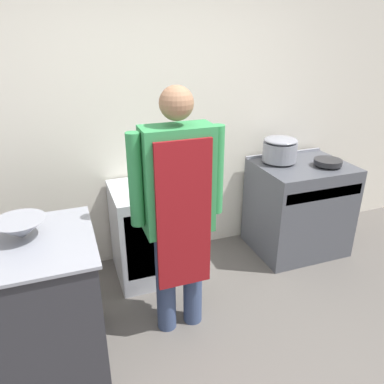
{
  "coord_description": "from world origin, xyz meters",
  "views": [
    {
      "loc": [
        -0.8,
        -1.35,
        2.06
      ],
      "look_at": [
        0.05,
        1.0,
        0.97
      ],
      "focal_mm": 35.0,
      "sensor_mm": 36.0,
      "label": 1
    }
  ],
  "objects_px": {
    "fridge_unit": "(148,232)",
    "stock_pot": "(280,149)",
    "person_cook": "(178,204)",
    "stove": "(298,207)",
    "mixing_bowl": "(21,229)",
    "saute_pan": "(328,162)"
  },
  "relations": [
    {
      "from": "mixing_bowl",
      "to": "fridge_unit",
      "type": "bearing_deg",
      "value": 37.82
    },
    {
      "from": "fridge_unit",
      "to": "stock_pot",
      "type": "height_order",
      "value": "stock_pot"
    },
    {
      "from": "stove",
      "to": "saute_pan",
      "type": "relative_size",
      "value": 3.61
    },
    {
      "from": "fridge_unit",
      "to": "mixing_bowl",
      "type": "xyz_separation_m",
      "value": [
        -0.9,
        -0.7,
        0.57
      ]
    },
    {
      "from": "fridge_unit",
      "to": "stock_pot",
      "type": "xyz_separation_m",
      "value": [
        1.31,
        0.05,
        0.61
      ]
    },
    {
      "from": "person_cook",
      "to": "saute_pan",
      "type": "xyz_separation_m",
      "value": [
        1.62,
        0.52,
        -0.07
      ]
    },
    {
      "from": "saute_pan",
      "to": "fridge_unit",
      "type": "bearing_deg",
      "value": 173.29
    },
    {
      "from": "mixing_bowl",
      "to": "saute_pan",
      "type": "height_order",
      "value": "mixing_bowl"
    },
    {
      "from": "stock_pot",
      "to": "mixing_bowl",
      "type": "bearing_deg",
      "value": -161.3
    },
    {
      "from": "person_cook",
      "to": "stock_pot",
      "type": "height_order",
      "value": "person_cook"
    },
    {
      "from": "stove",
      "to": "mixing_bowl",
      "type": "relative_size",
      "value": 3.05
    },
    {
      "from": "stove",
      "to": "saute_pan",
      "type": "height_order",
      "value": "saute_pan"
    },
    {
      "from": "fridge_unit",
      "to": "stock_pot",
      "type": "bearing_deg",
      "value": 2.15
    },
    {
      "from": "stock_pot",
      "to": "saute_pan",
      "type": "relative_size",
      "value": 1.25
    },
    {
      "from": "stove",
      "to": "person_cook",
      "type": "distance_m",
      "value": 1.68
    },
    {
      "from": "mixing_bowl",
      "to": "saute_pan",
      "type": "xyz_separation_m",
      "value": [
        2.58,
        0.5,
        -0.05
      ]
    },
    {
      "from": "person_cook",
      "to": "mixing_bowl",
      "type": "relative_size",
      "value": 5.88
    },
    {
      "from": "person_cook",
      "to": "saute_pan",
      "type": "bearing_deg",
      "value": 17.92
    },
    {
      "from": "fridge_unit",
      "to": "saute_pan",
      "type": "distance_m",
      "value": 1.77
    },
    {
      "from": "person_cook",
      "to": "mixing_bowl",
      "type": "distance_m",
      "value": 0.96
    },
    {
      "from": "stove",
      "to": "stock_pot",
      "type": "distance_m",
      "value": 0.63
    },
    {
      "from": "person_cook",
      "to": "stove",
      "type": "bearing_deg",
      "value": 24.05
    }
  ]
}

